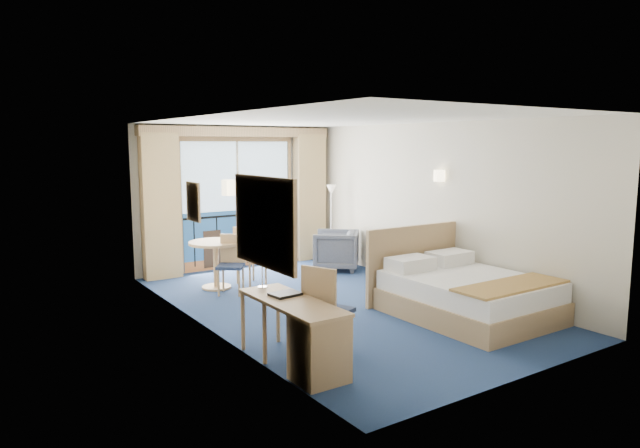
{
  "coord_description": "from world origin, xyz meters",
  "views": [
    {
      "loc": [
        -4.76,
        -6.67,
        2.35
      ],
      "look_at": [
        -0.13,
        0.2,
        1.19
      ],
      "focal_mm": 32.0,
      "sensor_mm": 36.0,
      "label": 1
    }
  ],
  "objects": [
    {
      "name": "desk",
      "position": [
        -1.73,
        -2.05,
        0.39
      ],
      "size": [
        0.52,
        1.51,
        0.71
      ],
      "color": "tan",
      "rests_on": "ground"
    },
    {
      "name": "folder",
      "position": [
        -1.69,
        -1.43,
        0.72
      ],
      "size": [
        0.34,
        0.27,
        0.03
      ],
      "primitive_type": "cube",
      "rotation": [
        0.0,
        0.0,
        0.09
      ],
      "color": "black",
      "rests_on": "desk"
    },
    {
      "name": "wall_print",
      "position": [
        -1.97,
        0.45,
        1.6
      ],
      "size": [
        0.04,
        0.42,
        0.52
      ],
      "color": "tan",
      "rests_on": "room_walls"
    },
    {
      "name": "phone",
      "position": [
        1.74,
        -0.05,
        0.61
      ],
      "size": [
        0.17,
        0.14,
        0.07
      ],
      "primitive_type": "cube",
      "rotation": [
        0.0,
        0.0,
        -0.09
      ],
      "color": "silver",
      "rests_on": "nightstand"
    },
    {
      "name": "armchair",
      "position": [
        1.39,
        1.93,
        0.37
      ],
      "size": [
        1.14,
        1.14,
        0.75
      ],
      "primitive_type": "imported",
      "rotation": [
        0.0,
        0.0,
        4.0
      ],
      "color": "#424650",
      "rests_on": "ground"
    },
    {
      "name": "desk_chair",
      "position": [
        -1.3,
        -1.63,
        0.58
      ],
      "size": [
        0.59,
        0.58,
        1.03
      ],
      "rotation": [
        0.0,
        0.0,
        1.95
      ],
      "color": "#1C2742",
      "rests_on": "ground"
    },
    {
      "name": "floor",
      "position": [
        0.0,
        0.0,
        0.0
      ],
      "size": [
        6.5,
        6.5,
        0.0
      ],
      "primitive_type": "plane",
      "color": "navy",
      "rests_on": "ground"
    },
    {
      "name": "sconce_left",
      "position": [
        -1.94,
        -0.6,
        1.85
      ],
      "size": [
        0.18,
        0.18,
        0.18
      ],
      "primitive_type": "cylinder",
      "color": "#FFE9B2",
      "rests_on": "room_walls"
    },
    {
      "name": "floor_lamp",
      "position": [
        1.66,
        2.47,
        1.18
      ],
      "size": [
        0.22,
        0.22,
        1.56
      ],
      "color": "silver",
      "rests_on": "ground"
    },
    {
      "name": "bed",
      "position": [
        1.15,
        -1.45,
        0.32
      ],
      "size": [
        1.82,
        2.16,
        1.14
      ],
      "color": "tan",
      "rests_on": "ground"
    },
    {
      "name": "pelmet",
      "position": [
        0.0,
        3.1,
        2.58
      ],
      "size": [
        3.8,
        0.25,
        0.18
      ],
      "primitive_type": "cube",
      "color": "tan",
      "rests_on": "room_walls"
    },
    {
      "name": "nightstand",
      "position": [
        1.76,
        -0.03,
        0.29
      ],
      "size": [
        0.44,
        0.42,
        0.57
      ],
      "primitive_type": "cube",
      "color": "tan",
      "rests_on": "ground"
    },
    {
      "name": "room_walls",
      "position": [
        0.0,
        0.0,
        1.78
      ],
      "size": [
        4.04,
        6.54,
        2.72
      ],
      "color": "beige",
      "rests_on": "ground"
    },
    {
      "name": "mirror",
      "position": [
        -1.97,
        -1.5,
        1.55
      ],
      "size": [
        0.05,
        1.25,
        0.95
      ],
      "color": "tan",
      "rests_on": "room_walls"
    },
    {
      "name": "desk_lamp",
      "position": [
        -1.77,
        -1.06,
        1.01
      ],
      "size": [
        0.11,
        0.11,
        0.4
      ],
      "color": "silver",
      "rests_on": "desk"
    },
    {
      "name": "table_chair_a",
      "position": [
        -0.53,
        1.79,
        0.55
      ],
      "size": [
        0.5,
        0.49,
        0.98
      ],
      "rotation": [
        0.0,
        0.0,
        1.76
      ],
      "color": "#1C2742",
      "rests_on": "ground"
    },
    {
      "name": "curtain_right",
      "position": [
        1.55,
        3.07,
        1.28
      ],
      "size": [
        0.65,
        0.22,
        2.55
      ],
      "primitive_type": "cube",
      "color": "tan",
      "rests_on": "room_walls"
    },
    {
      "name": "sconce_right",
      "position": [
        1.94,
        -0.15,
        1.85
      ],
      "size": [
        0.18,
        0.18,
        0.18
      ],
      "primitive_type": "cylinder",
      "color": "#FFE9B2",
      "rests_on": "room_walls"
    },
    {
      "name": "table_chair_b",
      "position": [
        -0.97,
        1.47,
        0.52
      ],
      "size": [
        0.56,
        0.57,
        0.93
      ],
      "rotation": [
        0.0,
        0.0,
        -0.65
      ],
      "color": "#1C2742",
      "rests_on": "ground"
    },
    {
      "name": "curtain_left",
      "position": [
        -1.55,
        3.07,
        1.28
      ],
      "size": [
        0.65,
        0.22,
        2.55
      ],
      "primitive_type": "cube",
      "color": "tan",
      "rests_on": "room_walls"
    },
    {
      "name": "balcony_door",
      "position": [
        -0.01,
        3.22,
        1.14
      ],
      "size": [
        2.36,
        0.03,
        2.52
      ],
      "color": "navy",
      "rests_on": "room_walls"
    },
    {
      "name": "round_table",
      "position": [
        -1.06,
        1.88,
        0.59
      ],
      "size": [
        0.87,
        0.87,
        0.78
      ],
      "color": "tan",
      "rests_on": "ground"
    }
  ]
}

